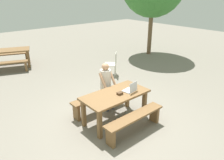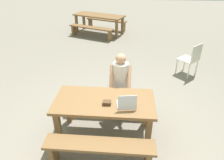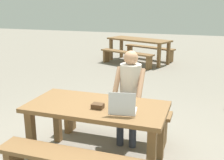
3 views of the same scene
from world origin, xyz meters
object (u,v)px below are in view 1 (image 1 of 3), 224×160
small_pouch (120,93)px  person_seated (106,83)px  picnic_table_mid (3,53)px  picnic_table_front (115,98)px  plastic_chair (113,63)px  laptop (131,89)px

small_pouch → person_seated: size_ratio=0.10×
picnic_table_mid → picnic_table_front: bearing=-60.2°
picnic_table_front → small_pouch: bearing=-62.6°
person_seated → plastic_chair: (1.80, 1.84, -0.28)m
picnic_table_front → plastic_chair: plastic_chair is taller
plastic_chair → picnic_table_front: bearing=6.5°
person_seated → plastic_chair: person_seated is taller
laptop → person_seated: size_ratio=0.25×
plastic_chair → picnic_table_mid: (-2.94, 3.59, 0.18)m
laptop → person_seated: bearing=-89.2°
plastic_chair → picnic_table_mid: size_ratio=0.40×
picnic_table_mid → person_seated: bearing=-56.8°
picnic_table_front → picnic_table_mid: bearing=98.5°
small_pouch → plastic_chair: (1.98, 2.58, -0.30)m
picnic_table_front → plastic_chair: bearing=50.6°
person_seated → picnic_table_mid: person_seated is taller
small_pouch → picnic_table_mid: (-0.96, 6.17, -0.12)m
laptop → picnic_table_mid: (-1.28, 6.22, -0.15)m
picnic_table_front → person_seated: (0.24, 0.63, 0.13)m
picnic_table_front → person_seated: size_ratio=1.27×
picnic_table_front → person_seated: person_seated is taller
person_seated → picnic_table_front: bearing=-110.4°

